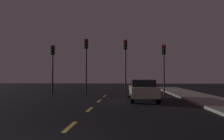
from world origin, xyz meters
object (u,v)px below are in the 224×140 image
(traffic_signal_center_left, at_px, (86,56))
(car_stopped_ahead, at_px, (143,90))
(traffic_signal_far_left, at_px, (53,60))
(traffic_signal_far_right, at_px, (164,60))
(traffic_signal_center_right, at_px, (126,56))

(traffic_signal_center_left, height_order, car_stopped_ahead, traffic_signal_center_left)
(traffic_signal_far_left, distance_m, traffic_signal_center_left, 3.28)
(traffic_signal_far_right, bearing_deg, traffic_signal_center_left, 179.99)
(traffic_signal_far_left, relative_size, traffic_signal_center_right, 0.91)
(traffic_signal_far_right, relative_size, car_stopped_ahead, 1.06)
(traffic_signal_far_right, xyz_separation_m, car_stopped_ahead, (-2.31, -4.81, -2.50))
(traffic_signal_center_left, relative_size, traffic_signal_far_right, 1.13)
(traffic_signal_far_left, xyz_separation_m, traffic_signal_far_right, (10.52, -0.00, -0.03))
(traffic_signal_center_left, bearing_deg, car_stopped_ahead, -44.12)
(traffic_signal_far_left, xyz_separation_m, car_stopped_ahead, (8.21, -4.81, -2.53))
(traffic_signal_far_left, height_order, traffic_signal_far_right, traffic_signal_far_left)
(traffic_signal_center_right, height_order, car_stopped_ahead, traffic_signal_center_right)
(traffic_signal_far_left, height_order, traffic_signal_center_right, traffic_signal_center_right)
(car_stopped_ahead, bearing_deg, traffic_signal_center_right, 104.35)
(traffic_signal_center_right, distance_m, traffic_signal_far_right, 3.56)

